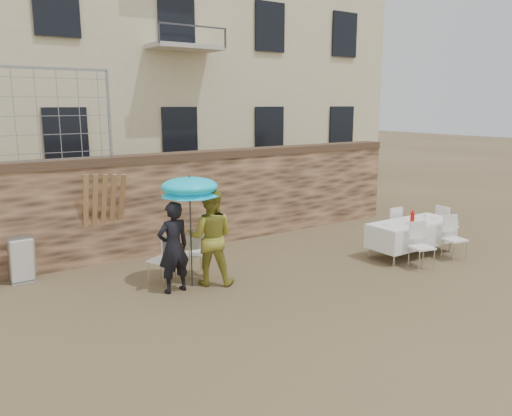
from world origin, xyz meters
TOP-DOWN VIEW (x-y plane):
  - ground at (0.00, 0.00)m, footprint 80.00×80.00m
  - stone_wall at (0.00, 5.00)m, footprint 13.00×0.50m
  - chain_link_fence at (-3.00, 5.00)m, footprint 3.20×0.06m
  - man_suit at (-1.21, 2.44)m, footprint 0.63×0.44m
  - woman_dress at (-0.46, 2.44)m, footprint 1.12×1.07m
  - umbrella at (-0.81, 2.54)m, footprint 1.08×1.08m
  - couple_chair_left at (-1.21, 2.99)m, footprint 0.65×0.65m
  - couple_chair_right at (-0.51, 2.99)m, footprint 0.53×0.53m
  - banquet_table at (4.15, 1.54)m, footprint 2.10×0.85m
  - soda_bottle at (3.95, 1.39)m, footprint 0.09×0.09m
  - table_chair_front_left at (3.55, 0.79)m, footprint 0.58×0.58m
  - table_chair_front_right at (4.65, 0.79)m, footprint 0.56×0.56m
  - table_chair_back at (4.35, 2.34)m, footprint 0.51×0.51m
  - table_chair_side at (5.55, 1.64)m, footprint 0.51×0.51m
  - chair_stack_right at (-3.40, 4.66)m, footprint 0.46×0.47m
  - wood_planks at (-1.80, 4.73)m, footprint 0.70×0.20m

SIDE VIEW (x-z plane):
  - ground at x=0.00m, z-range 0.00..0.00m
  - chair_stack_right at x=-3.40m, z-range 0.00..0.92m
  - couple_chair_left at x=-1.21m, z-range 0.00..0.96m
  - couple_chair_right at x=-0.51m, z-range 0.00..0.96m
  - table_chair_front_left at x=3.55m, z-range 0.00..0.96m
  - table_chair_front_right at x=4.65m, z-range 0.00..0.96m
  - table_chair_back at x=4.35m, z-range 0.00..0.96m
  - table_chair_side at x=5.55m, z-range 0.00..0.96m
  - banquet_table at x=4.15m, z-range 0.34..1.12m
  - man_suit at x=-1.21m, z-range 0.00..1.66m
  - soda_bottle at x=3.95m, z-range 0.77..1.04m
  - woman_dress at x=-0.46m, z-range 0.00..1.82m
  - wood_planks at x=-1.80m, z-range 0.00..2.00m
  - stone_wall at x=0.00m, z-range 0.00..2.20m
  - umbrella at x=-0.81m, z-range 0.85..2.78m
  - chain_link_fence at x=-3.00m, z-range 2.20..4.00m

